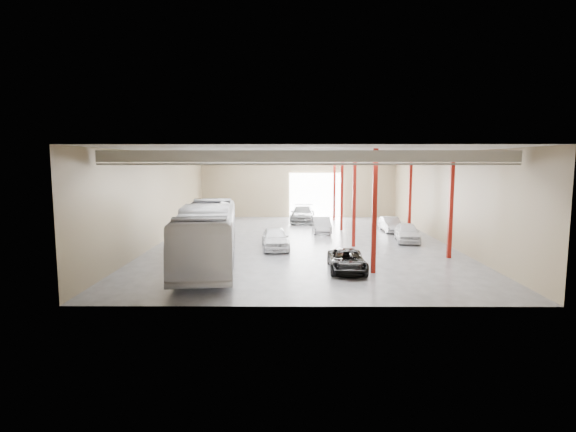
{
  "coord_description": "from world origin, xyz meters",
  "views": [
    {
      "loc": [
        -0.9,
        -34.95,
        6.27
      ],
      "look_at": [
        -1.08,
        -1.32,
        2.2
      ],
      "focal_mm": 28.0,
      "sensor_mm": 36.0,
      "label": 1
    }
  ],
  "objects_px": {
    "black_sedan": "(347,261)",
    "car_right_far": "(407,232)",
    "coach_bus": "(208,234)",
    "car_row_b": "(321,225)",
    "car_row_c": "(303,214)",
    "car_right_near": "(390,224)",
    "car_row_a": "(275,238)"
  },
  "relations": [
    {
      "from": "coach_bus",
      "to": "black_sedan",
      "type": "bearing_deg",
      "value": -17.78
    },
    {
      "from": "coach_bus",
      "to": "car_row_b",
      "type": "height_order",
      "value": "coach_bus"
    },
    {
      "from": "black_sedan",
      "to": "car_right_far",
      "type": "height_order",
      "value": "car_right_far"
    },
    {
      "from": "car_row_a",
      "to": "car_row_b",
      "type": "xyz_separation_m",
      "value": [
        3.85,
        7.5,
        -0.08
      ]
    },
    {
      "from": "car_row_c",
      "to": "car_right_near",
      "type": "height_order",
      "value": "car_row_c"
    },
    {
      "from": "car_row_a",
      "to": "car_row_c",
      "type": "height_order",
      "value": "car_row_c"
    },
    {
      "from": "car_right_far",
      "to": "car_row_c",
      "type": "bearing_deg",
      "value": 132.04
    },
    {
      "from": "car_row_a",
      "to": "car_right_far",
      "type": "height_order",
      "value": "car_row_a"
    },
    {
      "from": "car_row_b",
      "to": "car_right_near",
      "type": "xyz_separation_m",
      "value": [
        6.3,
        0.7,
        -0.04
      ]
    },
    {
      "from": "car_row_c",
      "to": "coach_bus",
      "type": "bearing_deg",
      "value": -103.33
    },
    {
      "from": "coach_bus",
      "to": "car_right_far",
      "type": "xyz_separation_m",
      "value": [
        14.23,
        8.0,
        -1.13
      ]
    },
    {
      "from": "car_row_a",
      "to": "car_right_far",
      "type": "xyz_separation_m",
      "value": [
        10.3,
        3.0,
        -0.05
      ]
    },
    {
      "from": "coach_bus",
      "to": "car_row_c",
      "type": "relative_size",
      "value": 2.29
    },
    {
      "from": "black_sedan",
      "to": "car_row_b",
      "type": "relative_size",
      "value": 1.04
    },
    {
      "from": "car_row_a",
      "to": "car_right_far",
      "type": "distance_m",
      "value": 10.73
    },
    {
      "from": "car_row_c",
      "to": "car_row_b",
      "type": "bearing_deg",
      "value": -73.83
    },
    {
      "from": "black_sedan",
      "to": "car_row_a",
      "type": "distance_m",
      "value": 7.96
    },
    {
      "from": "black_sedan",
      "to": "car_right_far",
      "type": "bearing_deg",
      "value": 59.42
    },
    {
      "from": "coach_bus",
      "to": "car_row_a",
      "type": "relative_size",
      "value": 2.89
    },
    {
      "from": "coach_bus",
      "to": "car_right_near",
      "type": "xyz_separation_m",
      "value": [
        14.08,
        13.2,
        -1.2
      ]
    },
    {
      "from": "black_sedan",
      "to": "car_right_near",
      "type": "xyz_separation_m",
      "value": [
        5.79,
        14.85,
        0.05
      ]
    },
    {
      "from": "coach_bus",
      "to": "car_right_far",
      "type": "bearing_deg",
      "value": 22.84
    },
    {
      "from": "coach_bus",
      "to": "car_row_c",
      "type": "height_order",
      "value": "coach_bus"
    },
    {
      "from": "car_row_b",
      "to": "car_row_c",
      "type": "height_order",
      "value": "car_row_c"
    },
    {
      "from": "car_row_b",
      "to": "car_right_far",
      "type": "bearing_deg",
      "value": -36.04
    },
    {
      "from": "car_row_c",
      "to": "car_right_near",
      "type": "bearing_deg",
      "value": -35.12
    },
    {
      "from": "coach_bus",
      "to": "black_sedan",
      "type": "distance_m",
      "value": 8.55
    },
    {
      "from": "black_sedan",
      "to": "car_row_b",
      "type": "xyz_separation_m",
      "value": [
        -0.51,
        14.15,
        0.09
      ]
    },
    {
      "from": "black_sedan",
      "to": "car_row_c",
      "type": "height_order",
      "value": "car_row_c"
    },
    {
      "from": "car_row_b",
      "to": "car_right_near",
      "type": "height_order",
      "value": "car_row_b"
    },
    {
      "from": "car_row_c",
      "to": "car_right_far",
      "type": "height_order",
      "value": "car_row_c"
    },
    {
      "from": "black_sedan",
      "to": "car_row_c",
      "type": "bearing_deg",
      "value": 96.36
    }
  ]
}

